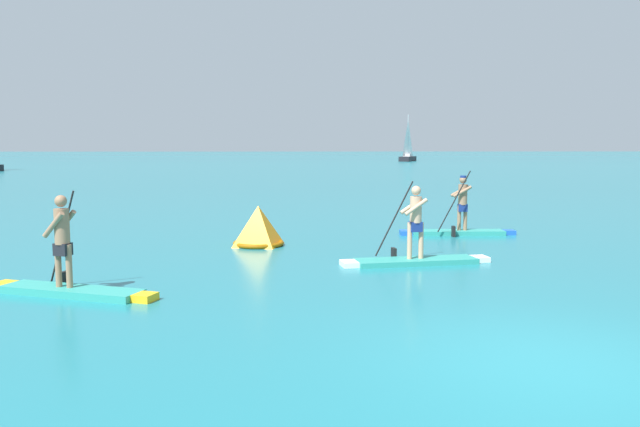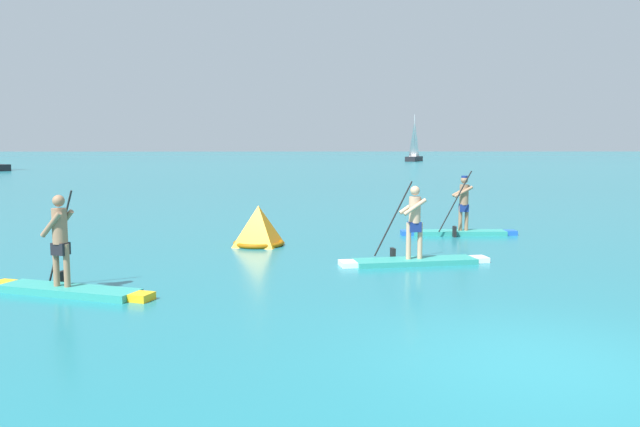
{
  "view_description": "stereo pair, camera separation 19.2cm",
  "coord_description": "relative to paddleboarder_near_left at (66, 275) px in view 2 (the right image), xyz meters",
  "views": [
    {
      "loc": [
        -3.08,
        -7.52,
        2.67
      ],
      "look_at": [
        -2.55,
        8.98,
        0.87
      ],
      "focal_mm": 35.94,
      "sensor_mm": 36.0,
      "label": 1
    },
    {
      "loc": [
        -2.89,
        -7.52,
        2.67
      ],
      "look_at": [
        -2.55,
        8.98,
        0.87
      ],
      "focal_mm": 35.94,
      "sensor_mm": 36.0,
      "label": 2
    }
  ],
  "objects": [
    {
      "name": "sailboat_right_horizon",
      "position": [
        20.96,
        87.9,
        0.56
      ],
      "size": [
        3.53,
        5.5,
        7.18
      ],
      "rotation": [
        0.0,
        0.0,
        1.17
      ],
      "color": "black",
      "rests_on": "ground"
    },
    {
      "name": "paddleboarder_mid_center",
      "position": [
        6.69,
        2.74,
        -0.02
      ],
      "size": [
        3.44,
        1.16,
        1.85
      ],
      "rotation": [
        0.0,
        0.0,
        3.31
      ],
      "color": "teal",
      "rests_on": "ground"
    },
    {
      "name": "paddleboarder_near_left",
      "position": [
        0.0,
        0.0,
        0.0
      ],
      "size": [
        3.28,
        1.5,
        1.84
      ],
      "rotation": [
        0.0,
        0.0,
        2.8
      ],
      "color": "teal",
      "rests_on": "ground"
    },
    {
      "name": "paddleboarder_far_right",
      "position": [
        8.79,
        7.27,
        -0.01
      ],
      "size": [
        3.4,
        0.83,
        1.92
      ],
      "rotation": [
        0.0,
        0.0,
        3.14
      ],
      "color": "teal",
      "rests_on": "ground"
    },
    {
      "name": "ground",
      "position": [
        7.19,
        -3.79,
        -0.34
      ],
      "size": [
        440.0,
        440.0,
        0.0
      ],
      "primitive_type": "plane",
      "color": "#1E727F"
    },
    {
      "name": "race_marker_buoy",
      "position": [
        3.02,
        5.44,
        0.13
      ],
      "size": [
        1.53,
        1.53,
        1.06
      ],
      "color": "orange",
      "rests_on": "ground"
    }
  ]
}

